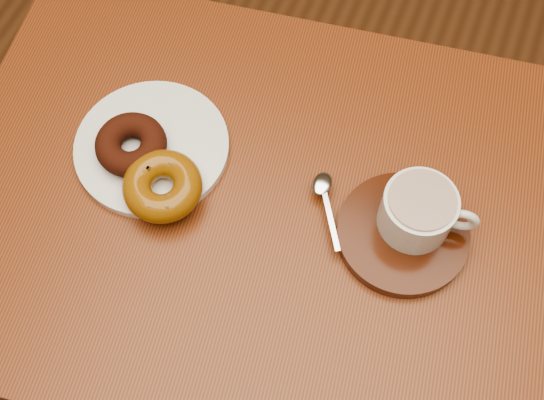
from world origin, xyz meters
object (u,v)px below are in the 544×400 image
(cafe_table, at_px, (259,239))
(saucer, at_px, (402,234))
(donut_plate, at_px, (152,147))
(coffee_cup, at_px, (419,211))

(cafe_table, xyz_separation_m, saucer, (0.19, 0.02, 0.13))
(donut_plate, bearing_deg, coffee_cup, 2.67)
(cafe_table, height_order, saucer, saucer)
(cafe_table, height_order, donut_plate, donut_plate)
(donut_plate, relative_size, coffee_cup, 1.73)
(cafe_table, xyz_separation_m, donut_plate, (-0.16, 0.02, 0.13))
(saucer, bearing_deg, coffee_cup, 62.90)
(coffee_cup, bearing_deg, donut_plate, 175.42)
(donut_plate, xyz_separation_m, coffee_cup, (0.35, 0.02, 0.04))
(cafe_table, distance_m, coffee_cup, 0.26)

